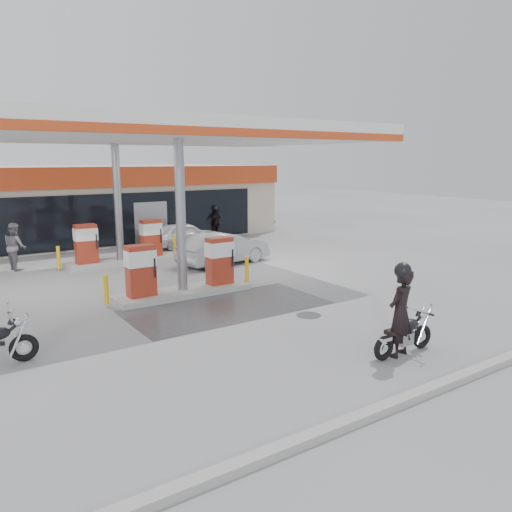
{
  "coord_description": "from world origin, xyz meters",
  "views": [
    {
      "loc": [
        -6.84,
        -12.42,
        4.36
      ],
      "look_at": [
        2.25,
        1.06,
        1.2
      ],
      "focal_mm": 35.0,
      "sensor_mm": 36.0,
      "label": 1
    }
  ],
  "objects_px": {
    "parked_car_right": "(243,220)",
    "biker_walking": "(216,223)",
    "pump_island_far": "(120,247)",
    "hatchback_silver": "(224,248)",
    "pump_island_near": "(182,274)",
    "sedan_white": "(185,235)",
    "attendant": "(15,246)",
    "main_motorcycle": "(405,336)",
    "biker_main": "(401,313)"
  },
  "relations": [
    {
      "from": "pump_island_near",
      "to": "hatchback_silver",
      "type": "xyz_separation_m",
      "value": [
        3.6,
        3.47,
        -0.03
      ]
    },
    {
      "from": "sedan_white",
      "to": "hatchback_silver",
      "type": "xyz_separation_m",
      "value": [
        -0.5,
        -4.73,
        0.05
      ]
    },
    {
      "from": "main_motorcycle",
      "to": "sedan_white",
      "type": "xyz_separation_m",
      "value": [
        2.14,
        15.6,
        0.2
      ]
    },
    {
      "from": "pump_island_near",
      "to": "biker_main",
      "type": "distance_m",
      "value": 7.62
    },
    {
      "from": "biker_main",
      "to": "parked_car_right",
      "type": "height_order",
      "value": "biker_main"
    },
    {
      "from": "parked_car_right",
      "to": "sedan_white",
      "type": "bearing_deg",
      "value": 132.84
    },
    {
      "from": "main_motorcycle",
      "to": "attendant",
      "type": "relative_size",
      "value": 0.98
    },
    {
      "from": "main_motorcycle",
      "to": "sedan_white",
      "type": "relative_size",
      "value": 0.51
    },
    {
      "from": "sedan_white",
      "to": "parked_car_right",
      "type": "xyz_separation_m",
      "value": [
        5.89,
        3.8,
        -0.04
      ]
    },
    {
      "from": "sedan_white",
      "to": "biker_walking",
      "type": "relative_size",
      "value": 2.11
    },
    {
      "from": "main_motorcycle",
      "to": "parked_car_right",
      "type": "distance_m",
      "value": 21.0
    },
    {
      "from": "attendant",
      "to": "main_motorcycle",
      "type": "bearing_deg",
      "value": -171.5
    },
    {
      "from": "pump_island_far",
      "to": "biker_main",
      "type": "bearing_deg",
      "value": -82.44
    },
    {
      "from": "parked_car_right",
      "to": "biker_walking",
      "type": "xyz_separation_m",
      "value": [
        -3.19,
        -2.2,
        0.29
      ]
    },
    {
      "from": "pump_island_near",
      "to": "attendant",
      "type": "distance_m",
      "value": 8.14
    },
    {
      "from": "parked_car_right",
      "to": "pump_island_far",
      "type": "bearing_deg",
      "value": 130.99
    },
    {
      "from": "pump_island_near",
      "to": "main_motorcycle",
      "type": "height_order",
      "value": "pump_island_near"
    },
    {
      "from": "pump_island_far",
      "to": "hatchback_silver",
      "type": "height_order",
      "value": "pump_island_far"
    },
    {
      "from": "attendant",
      "to": "parked_car_right",
      "type": "relative_size",
      "value": 0.45
    },
    {
      "from": "sedan_white",
      "to": "pump_island_near",
      "type": "bearing_deg",
      "value": 153.73
    },
    {
      "from": "parked_car_right",
      "to": "main_motorcycle",
      "type": "bearing_deg",
      "value": 167.54
    },
    {
      "from": "attendant",
      "to": "pump_island_far",
      "type": "bearing_deg",
      "value": -120.02
    },
    {
      "from": "sedan_white",
      "to": "biker_walking",
      "type": "distance_m",
      "value": 3.15
    },
    {
      "from": "pump_island_near",
      "to": "main_motorcycle",
      "type": "xyz_separation_m",
      "value": [
        1.97,
        -7.4,
        -0.28
      ]
    },
    {
      "from": "pump_island_near",
      "to": "parked_car_right",
      "type": "bearing_deg",
      "value": 50.19
    },
    {
      "from": "pump_island_far",
      "to": "biker_walking",
      "type": "distance_m",
      "value": 7.8
    },
    {
      "from": "pump_island_near",
      "to": "biker_walking",
      "type": "bearing_deg",
      "value": 55.21
    },
    {
      "from": "main_motorcycle",
      "to": "parked_car_right",
      "type": "relative_size",
      "value": 0.44
    },
    {
      "from": "main_motorcycle",
      "to": "biker_walking",
      "type": "relative_size",
      "value": 1.07
    },
    {
      "from": "pump_island_near",
      "to": "parked_car_right",
      "type": "distance_m",
      "value": 15.62
    },
    {
      "from": "hatchback_silver",
      "to": "parked_car_right",
      "type": "xyz_separation_m",
      "value": [
        6.4,
        8.53,
        -0.09
      ]
    },
    {
      "from": "main_motorcycle",
      "to": "biker_walking",
      "type": "xyz_separation_m",
      "value": [
        4.84,
        17.2,
        0.45
      ]
    },
    {
      "from": "biker_main",
      "to": "sedan_white",
      "type": "height_order",
      "value": "biker_main"
    },
    {
      "from": "hatchback_silver",
      "to": "parked_car_right",
      "type": "relative_size",
      "value": 0.98
    },
    {
      "from": "pump_island_near",
      "to": "hatchback_silver",
      "type": "relative_size",
      "value": 1.25
    },
    {
      "from": "hatchback_silver",
      "to": "parked_car_right",
      "type": "bearing_deg",
      "value": -46.56
    },
    {
      "from": "biker_main",
      "to": "sedan_white",
      "type": "bearing_deg",
      "value": -112.22
    },
    {
      "from": "sedan_white",
      "to": "biker_walking",
      "type": "xyz_separation_m",
      "value": [
        2.7,
        1.6,
        0.24
      ]
    },
    {
      "from": "attendant",
      "to": "hatchback_silver",
      "type": "xyz_separation_m",
      "value": [
        7.47,
        -3.69,
        -0.27
      ]
    },
    {
      "from": "hatchback_silver",
      "to": "biker_walking",
      "type": "xyz_separation_m",
      "value": [
        3.21,
        6.33,
        0.2
      ]
    },
    {
      "from": "pump_island_far",
      "to": "hatchback_silver",
      "type": "bearing_deg",
      "value": -35.09
    },
    {
      "from": "attendant",
      "to": "hatchback_silver",
      "type": "height_order",
      "value": "attendant"
    },
    {
      "from": "pump_island_near",
      "to": "sedan_white",
      "type": "distance_m",
      "value": 9.17
    },
    {
      "from": "pump_island_far",
      "to": "biker_walking",
      "type": "height_order",
      "value": "pump_island_far"
    },
    {
      "from": "biker_main",
      "to": "sedan_white",
      "type": "xyz_separation_m",
      "value": [
        2.33,
        15.6,
        -0.38
      ]
    },
    {
      "from": "main_motorcycle",
      "to": "biker_main",
      "type": "bearing_deg",
      "value": -178.93
    },
    {
      "from": "biker_walking",
      "to": "pump_island_far",
      "type": "bearing_deg",
      "value": -176.49
    },
    {
      "from": "pump_island_far",
      "to": "sedan_white",
      "type": "bearing_deg",
      "value": 28.19
    },
    {
      "from": "attendant",
      "to": "parked_car_right",
      "type": "bearing_deg",
      "value": -84.09
    },
    {
      "from": "pump_island_far",
      "to": "sedan_white",
      "type": "xyz_separation_m",
      "value": [
        4.11,
        2.2,
        -0.08
      ]
    }
  ]
}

